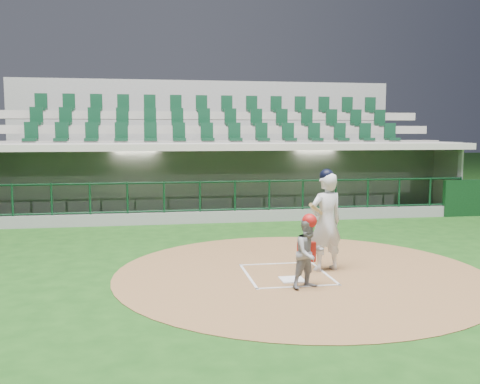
% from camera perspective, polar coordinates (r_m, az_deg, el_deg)
% --- Properties ---
extents(ground, '(120.00, 120.00, 0.00)m').
position_cam_1_polar(ground, '(10.69, 4.58, -8.41)').
color(ground, '#164012').
rests_on(ground, ground).
extents(dirt_circle, '(7.20, 7.20, 0.01)m').
position_cam_1_polar(dirt_circle, '(10.57, 6.45, -8.56)').
color(dirt_circle, brown).
rests_on(dirt_circle, ground).
extents(home_plate, '(0.43, 0.43, 0.02)m').
position_cam_1_polar(home_plate, '(10.03, 5.58, -9.28)').
color(home_plate, white).
rests_on(home_plate, dirt_circle).
extents(batter_box_chalk, '(1.55, 1.80, 0.01)m').
position_cam_1_polar(batter_box_chalk, '(10.40, 4.99, -8.73)').
color(batter_box_chalk, white).
rests_on(batter_box_chalk, ground).
extents(dugout_structure, '(16.40, 3.70, 3.00)m').
position_cam_1_polar(dugout_structure, '(18.13, -0.91, 0.74)').
color(dugout_structure, gray).
rests_on(dugout_structure, ground).
extents(seating_deck, '(17.00, 6.72, 5.15)m').
position_cam_1_polar(seating_deck, '(21.12, -2.68, 2.77)').
color(seating_deck, slate).
rests_on(seating_deck, ground).
extents(batter, '(0.94, 0.95, 2.01)m').
position_cam_1_polar(batter, '(10.62, 9.15, -3.00)').
color(batter, silver).
rests_on(batter, dirt_circle).
extents(catcher, '(0.73, 0.66, 1.32)m').
position_cam_1_polar(catcher, '(9.42, 7.36, -6.33)').
color(catcher, gray).
rests_on(catcher, dirt_circle).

